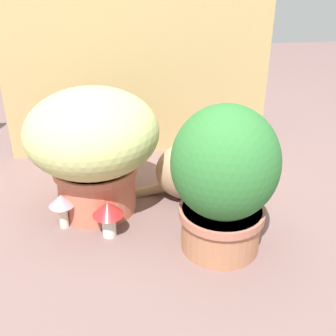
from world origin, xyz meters
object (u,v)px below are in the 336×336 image
object	(u,v)px
grass_planter	(93,143)
leafy_planter	(224,178)
cat	(197,167)
mushroom_ornament_pink	(62,205)
mushroom_ornament_red	(108,213)

from	to	relation	value
grass_planter	leafy_planter	bearing A→B (deg)	-34.90
cat	mushroom_ornament_pink	bearing A→B (deg)	-163.22
mushroom_ornament_red	mushroom_ornament_pink	xyz separation A→B (m)	(-0.15, 0.06, 0.00)
grass_planter	mushroom_ornament_pink	size ratio (longest dim) A/B	3.64
leafy_planter	cat	world-z (taller)	leafy_planter
cat	leafy_planter	bearing A→B (deg)	-86.52
cat	mushroom_ornament_red	bearing A→B (deg)	-147.62
grass_planter	mushroom_ornament_red	xyz separation A→B (m)	(0.04, -0.16, -0.16)
grass_planter	mushroom_ornament_pink	world-z (taller)	grass_planter
mushroom_ornament_red	grass_planter	bearing A→B (deg)	103.18
grass_planter	mushroom_ornament_red	world-z (taller)	grass_planter
cat	mushroom_ornament_pink	xyz separation A→B (m)	(-0.46, -0.14, -0.04)
mushroom_ornament_red	mushroom_ornament_pink	bearing A→B (deg)	157.51
mushroom_ornament_red	mushroom_ornament_pink	distance (m)	0.16
cat	mushroom_ornament_red	size ratio (longest dim) A/B	3.11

